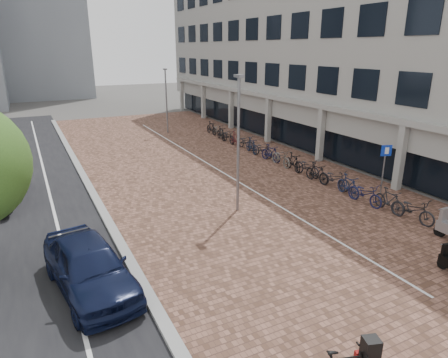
# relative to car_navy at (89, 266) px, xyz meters

# --- Properties ---
(ground) EXTENTS (140.00, 140.00, 0.00)m
(ground) POSITION_rel_car_navy_xyz_m (6.50, -1.92, -0.80)
(ground) COLOR #474442
(ground) RESTS_ON ground
(plaza_brick) EXTENTS (14.50, 42.00, 0.04)m
(plaza_brick) POSITION_rel_car_navy_xyz_m (8.50, 10.08, -0.79)
(plaza_brick) COLOR brown
(plaza_brick) RESTS_ON ground
(street_asphalt) EXTENTS (8.00, 50.00, 0.03)m
(street_asphalt) POSITION_rel_car_navy_xyz_m (-2.50, 10.08, -0.79)
(street_asphalt) COLOR black
(street_asphalt) RESTS_ON ground
(curb) EXTENTS (0.35, 42.00, 0.14)m
(curb) POSITION_rel_car_navy_xyz_m (1.40, 10.08, -0.73)
(curb) COLOR gray
(curb) RESTS_ON ground
(lane_line) EXTENTS (0.12, 44.00, 0.00)m
(lane_line) POSITION_rel_car_navy_xyz_m (-0.50, 10.08, -0.77)
(lane_line) COLOR white
(lane_line) RESTS_ON street_asphalt
(parking_line) EXTENTS (0.10, 30.00, 0.00)m
(parking_line) POSITION_rel_car_navy_xyz_m (8.70, 10.08, -0.76)
(parking_line) COLOR white
(parking_line) RESTS_ON plaza_brick
(office_building) EXTENTS (8.40, 40.00, 15.00)m
(office_building) POSITION_rel_car_navy_xyz_m (19.47, 14.08, 7.65)
(office_building) COLOR gray
(office_building) RESTS_ON ground
(car_navy) EXTENTS (2.55, 4.90, 1.59)m
(car_navy) POSITION_rel_car_navy_xyz_m (0.00, 0.00, 0.00)
(car_navy) COLOR black
(car_navy) RESTS_ON ground
(parking_sign) EXTENTS (0.50, 0.22, 2.51)m
(parking_sign) POSITION_rel_car_navy_xyz_m (14.00, 1.88, 0.89)
(parking_sign) COLOR slate
(parking_sign) RESTS_ON ground
(lamp_near) EXTENTS (0.12, 0.12, 5.80)m
(lamp_near) POSITION_rel_car_navy_xyz_m (6.81, 3.36, 2.10)
(lamp_near) COLOR slate
(lamp_near) RESTS_ON ground
(lamp_far) EXTENTS (0.12, 0.12, 5.22)m
(lamp_far) POSITION_rel_car_navy_xyz_m (9.64, 20.84, 1.81)
(lamp_far) COLOR gray
(lamp_far) RESTS_ON ground
(bike_row) EXTENTS (1.16, 21.44, 1.05)m
(bike_row) POSITION_rel_car_navy_xyz_m (12.58, 8.73, -0.28)
(bike_row) COLOR black
(bike_row) RESTS_ON ground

